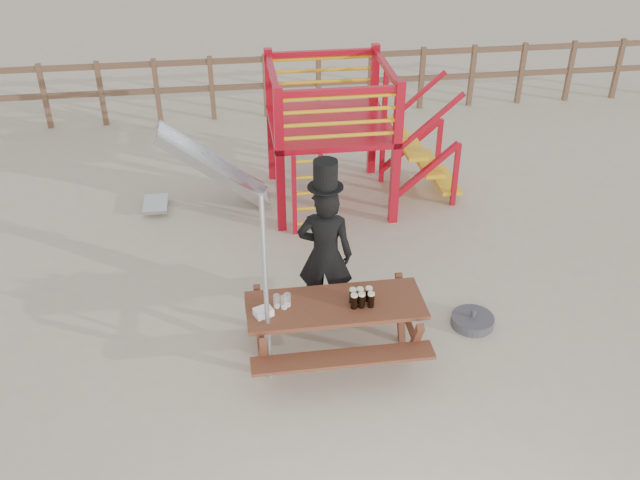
{
  "coord_description": "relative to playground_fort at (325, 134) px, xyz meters",
  "views": [
    {
      "loc": [
        -1.26,
        -5.83,
        5.25
      ],
      "look_at": [
        -0.33,
        0.8,
        1.03
      ],
      "focal_mm": 40.0,
      "sensor_mm": 36.0,
      "label": 1
    }
  ],
  "objects": [
    {
      "name": "stout_pints",
      "position": [
        -0.14,
        -3.6,
        -0.26
      ],
      "size": [
        0.25,
        0.17,
        0.17
      ],
      "color": "black",
      "rests_on": "picnic_table"
    },
    {
      "name": "ground",
      "position": [
        -0.12,
        -3.58,
        -1.07
      ],
      "size": [
        60.0,
        60.0,
        0.0
      ],
      "primitive_type": "plane",
      "color": "#B5A88D",
      "rests_on": "ground"
    },
    {
      "name": "paper_bag",
      "position": [
        -1.16,
        -3.64,
        -0.31
      ],
      "size": [
        0.22,
        0.2,
        0.08
      ],
      "primitive_type": "cube",
      "rotation": [
        0.0,
        0.0,
        0.4
      ],
      "color": "white",
      "rests_on": "picnic_table"
    },
    {
      "name": "picnic_table",
      "position": [
        -0.4,
        -3.55,
        -0.62
      ],
      "size": [
        1.87,
        1.3,
        0.72
      ],
      "rotation": [
        0.0,
        0.0,
        0.0
      ],
      "color": "brown",
      "rests_on": "ground"
    },
    {
      "name": "empty_glasses",
      "position": [
        -0.95,
        -3.53,
        -0.28
      ],
      "size": [
        0.18,
        0.11,
        0.15
      ],
      "color": "silver",
      "rests_on": "picnic_table"
    },
    {
      "name": "man_with_hat",
      "position": [
        -0.41,
        -2.82,
        -0.17
      ],
      "size": [
        0.71,
        0.55,
        2.02
      ],
      "rotation": [
        0.0,
        0.0,
        2.9
      ],
      "color": "black",
      "rests_on": "ground"
    },
    {
      "name": "playground_fort",
      "position": [
        0.0,
        0.0,
        0.0
      ],
      "size": [
        4.71,
        1.84,
        2.1
      ],
      "color": "#AA0B1A",
      "rests_on": "ground"
    },
    {
      "name": "parasol_base",
      "position": [
        1.27,
        -3.23,
        -1.01
      ],
      "size": [
        0.5,
        0.5,
        0.21
      ],
      "color": "#3C3C41",
      "rests_on": "ground"
    },
    {
      "name": "metal_pole",
      "position": [
        -1.13,
        -3.77,
        0.02
      ],
      "size": [
        0.05,
        0.05,
        2.19
      ],
      "primitive_type": "cylinder",
      "color": "#B2B2B7",
      "rests_on": "ground"
    },
    {
      "name": "back_fence",
      "position": [
        -0.12,
        3.42,
        -0.34
      ],
      "size": [
        15.09,
        0.09,
        1.2
      ],
      "color": "brown",
      "rests_on": "ground"
    }
  ]
}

